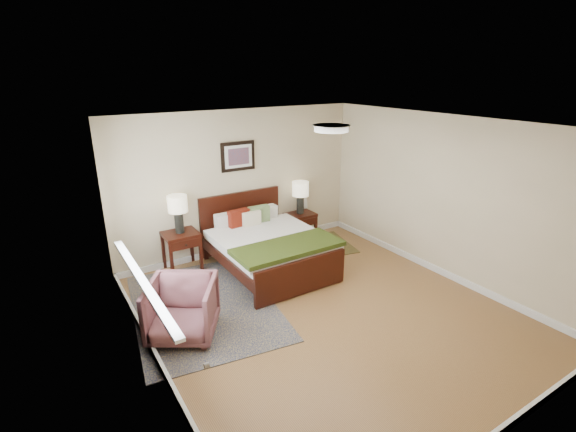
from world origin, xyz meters
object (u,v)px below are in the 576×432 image
object	(u,v)px
bed	(267,241)
nightstand_left	(181,240)
lamp_right	(300,192)
rug_persian	(204,306)
nightstand_right	(301,224)
lamp_left	(178,208)
armchair	(182,309)

from	to	relation	value
bed	nightstand_left	size ratio (longest dim) A/B	3.08
lamp_right	rug_persian	xyz separation A→B (m)	(-2.47, -1.27, -0.95)
nightstand_right	rug_persian	world-z (taller)	nightstand_right
nightstand_left	rug_persian	world-z (taller)	nightstand_left
lamp_left	bed	bearing A→B (deg)	-32.57
bed	lamp_left	xyz separation A→B (m)	(-1.17, 0.75, 0.57)
armchair	nightstand_left	bearing A→B (deg)	103.67
nightstand_left	nightstand_right	distance (m)	2.33
armchair	rug_persian	world-z (taller)	armchair
bed	rug_persian	bearing A→B (deg)	-158.40
nightstand_left	armchair	xyz separation A→B (m)	(-0.60, -1.75, -0.15)
bed	armchair	xyz separation A→B (m)	(-1.77, -1.02, -0.13)
nightstand_left	nightstand_right	bearing A→B (deg)	0.20
nightstand_left	armchair	world-z (taller)	armchair
rug_persian	lamp_left	bearing A→B (deg)	91.67
lamp_left	armchair	distance (m)	1.99
bed	armchair	distance (m)	2.05
bed	nightstand_left	distance (m)	1.38
nightstand_right	armchair	bearing A→B (deg)	-148.98
lamp_left	rug_persian	bearing A→B (deg)	-96.56
rug_persian	nightstand_right	bearing A→B (deg)	35.21
lamp_left	lamp_right	bearing A→B (deg)	0.00
bed	lamp_right	size ratio (longest dim) A/B	3.26
bed	lamp_left	distance (m)	1.50
nightstand_right	nightstand_left	bearing A→B (deg)	-179.80
armchair	lamp_left	bearing A→B (deg)	103.89
bed	nightstand_left	world-z (taller)	bed
lamp_left	armchair	bearing A→B (deg)	-108.63
nightstand_left	rug_persian	distance (m)	1.36
nightstand_right	armchair	xyz separation A→B (m)	(-2.92, -1.75, 0.03)
nightstand_left	armchair	size ratio (longest dim) A/B	0.80
bed	nightstand_right	size ratio (longest dim) A/B	3.66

